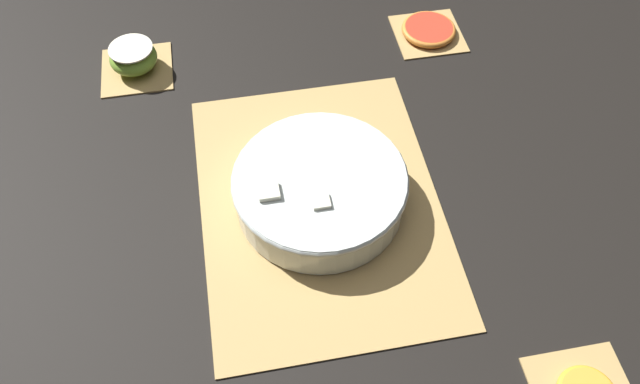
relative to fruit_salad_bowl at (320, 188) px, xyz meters
The scene contains 7 objects.
ground_plane 0.04m from the fruit_salad_bowl, 146.93° to the left, with size 6.00×6.00×0.00m, color black.
bamboo_mat_center 0.04m from the fruit_salad_bowl, 146.93° to the left, with size 0.48×0.36×0.01m.
coaster_mat_near_left 0.44m from the fruit_salad_bowl, 142.21° to the right, with size 0.12×0.12×0.01m.
coaster_mat_far_left 0.44m from the fruit_salad_bowl, 142.13° to the left, with size 0.12×0.12×0.01m.
fruit_salad_bowl is the anchor object (origin of this frame).
apple_half 0.44m from the fruit_salad_bowl, 142.21° to the right, with size 0.08×0.08×0.05m.
grapefruit_slice 0.44m from the fruit_salad_bowl, 142.13° to the left, with size 0.10×0.10×0.01m.
Camera 1 is at (0.53, -0.10, 0.77)m, focal length 35.00 mm.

